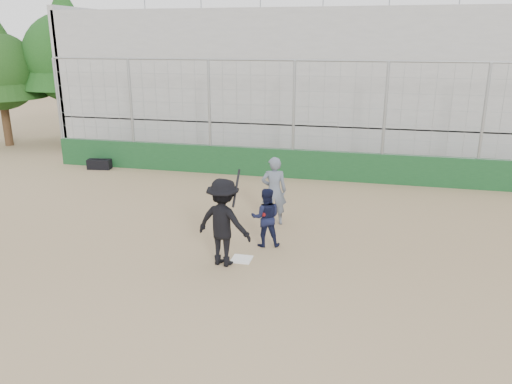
% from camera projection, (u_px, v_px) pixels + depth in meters
% --- Properties ---
extents(ground, '(90.00, 90.00, 0.00)m').
position_uv_depth(ground, '(242.00, 260.00, 11.05)').
color(ground, brown).
rests_on(ground, ground).
extents(home_plate, '(0.44, 0.44, 0.02)m').
position_uv_depth(home_plate, '(242.00, 259.00, 11.05)').
color(home_plate, white).
rests_on(home_plate, ground).
extents(backstop, '(18.10, 0.25, 4.04)m').
position_uv_depth(backstop, '(293.00, 151.00, 17.28)').
color(backstop, '#12391A').
rests_on(backstop, ground).
extents(bleachers, '(20.25, 6.70, 6.98)m').
position_uv_depth(bleachers, '(312.00, 81.00, 21.30)').
color(bleachers, gray).
rests_on(bleachers, ground).
extents(tree_left, '(4.48, 4.48, 7.00)m').
position_uv_depth(tree_left, '(67.00, 45.00, 22.39)').
color(tree_left, '#3A2815').
rests_on(tree_left, ground).
extents(batter_at_plate, '(1.36, 0.96, 2.05)m').
position_uv_depth(batter_at_plate, '(223.00, 222.00, 10.58)').
color(batter_at_plate, black).
rests_on(batter_at_plate, ground).
extents(catcher_crouched, '(0.80, 0.68, 0.98)m').
position_uv_depth(catcher_crouched, '(266.00, 227.00, 11.64)').
color(catcher_crouched, black).
rests_on(catcher_crouched, ground).
extents(umpire, '(0.75, 0.58, 1.63)m').
position_uv_depth(umpire, '(274.00, 194.00, 12.96)').
color(umpire, '#535C6A').
rests_on(umpire, ground).
extents(equipment_bag, '(0.90, 0.48, 0.41)m').
position_uv_depth(equipment_bag, '(99.00, 164.00, 18.65)').
color(equipment_bag, black).
rests_on(equipment_bag, ground).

